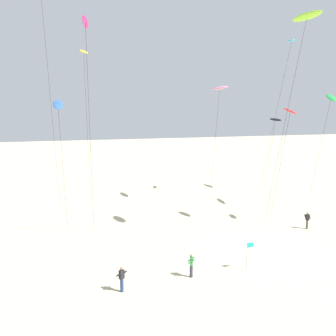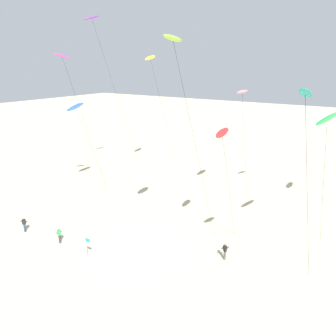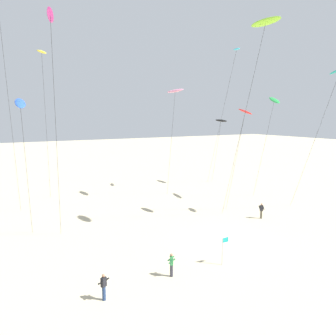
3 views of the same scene
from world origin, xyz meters
name	(u,v)px [view 2 (image 2 of 3)]	position (x,y,z in m)	size (l,w,h in m)	color
ground_plane	(139,251)	(0.00, 0.00, 0.00)	(260.00, 260.00, 0.00)	beige
kite_yellow	(150,59)	(-11.74, 18.49, 17.91)	(1.62, 7.36, 18.60)	yellow
kite_blue	(76,107)	(-15.44, 7.17, 11.94)	(1.24, 5.23, 12.63)	blue
kite_red	(222,134)	(5.96, 4.80, 11.34)	(1.00, 4.42, 11.95)	red
kite_green	(327,120)	(13.72, 8.04, 12.87)	(1.88, 5.03, 13.57)	green
kite_teal	(306,97)	(13.41, -0.56, 15.38)	(1.47, 7.10, 16.04)	teal
kite_magenta	(64,61)	(-13.36, 4.25, 17.51)	(1.39, 6.22, 18.51)	#D8339E
kite_purple	(93,22)	(-16.25, 12.05, 22.47)	(2.03, 8.90, 23.45)	purple
kite_lime	(173,40)	(3.70, 0.24, 18.89)	(1.89, 8.10, 19.38)	#8CD833
kite_pink	(242,92)	(3.64, 15.21, 14.14)	(1.34, 4.74, 14.54)	pink
kite_flyer_nearest	(225,251)	(7.47, 3.32, 0.89)	(0.69, 0.68, 1.67)	#4C4738
kite_flyer_middle	(59,235)	(-7.59, -3.11, 0.89)	(0.66, 0.68, 1.67)	#33333D
kite_flyer_furthest	(24,224)	(-12.62, -3.65, 0.89)	(0.71, 0.69, 1.67)	navy
marker_flag	(87,244)	(-3.25, -3.43, 1.49)	(0.56, 0.05, 2.10)	gray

